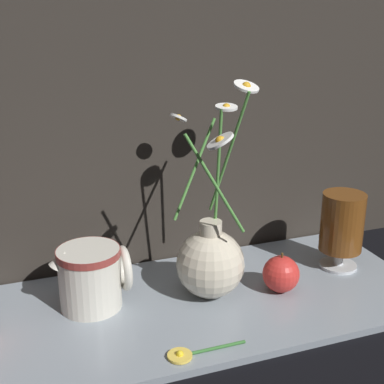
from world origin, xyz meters
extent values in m
plane|color=black|center=(0.00, 0.00, 0.00)|extent=(6.00, 6.00, 0.00)
cube|color=gray|center=(0.00, 0.00, 0.01)|extent=(0.84, 0.34, 0.01)
sphere|color=beige|center=(0.05, 0.01, 0.07)|extent=(0.12, 0.12, 0.12)
cylinder|color=beige|center=(0.05, 0.01, 0.13)|extent=(0.04, 0.04, 0.03)
cylinder|color=#4C8E3D|center=(0.09, 0.03, 0.25)|extent=(0.04, 0.08, 0.21)
cylinder|color=white|center=(0.13, 0.04, 0.36)|extent=(0.06, 0.06, 0.02)
sphere|color=gold|center=(0.13, 0.04, 0.36)|extent=(0.02, 0.02, 0.02)
cylinder|color=#4C8E3D|center=(0.04, 0.05, 0.23)|extent=(0.09, 0.03, 0.16)
cylinder|color=white|center=(0.03, 0.09, 0.31)|extent=(0.04, 0.04, 0.02)
sphere|color=gold|center=(0.03, 0.09, 0.31)|extent=(0.01, 0.01, 0.01)
cylinder|color=#4C8E3D|center=(0.06, 0.01, 0.24)|extent=(0.01, 0.03, 0.19)
cylinder|color=white|center=(0.08, 0.01, 0.34)|extent=(0.04, 0.04, 0.01)
sphere|color=gold|center=(0.08, 0.01, 0.34)|extent=(0.01, 0.01, 0.01)
cylinder|color=#4C8E3D|center=(0.04, -0.03, 0.23)|extent=(0.09, 0.03, 0.16)
cylinder|color=white|center=(0.03, -0.08, 0.31)|extent=(0.05, 0.05, 0.02)
sphere|color=gold|center=(0.03, -0.08, 0.31)|extent=(0.01, 0.01, 0.01)
cylinder|color=beige|center=(-0.15, 0.04, 0.06)|extent=(0.10, 0.10, 0.10)
cylinder|color=maroon|center=(-0.15, 0.04, 0.11)|extent=(0.10, 0.10, 0.01)
torus|color=beige|center=(-0.09, 0.04, 0.07)|extent=(0.01, 0.08, 0.08)
cone|color=beige|center=(-0.19, 0.04, 0.11)|extent=(0.04, 0.03, 0.04)
cylinder|color=silver|center=(0.32, 0.02, 0.01)|extent=(0.07, 0.07, 0.01)
cylinder|color=silver|center=(0.32, 0.02, 0.03)|extent=(0.02, 0.02, 0.03)
cylinder|color=brown|center=(0.32, 0.02, 0.10)|extent=(0.08, 0.08, 0.11)
sphere|color=red|center=(0.17, -0.02, 0.04)|extent=(0.06, 0.06, 0.06)
cylinder|color=#4C3819|center=(0.17, -0.02, 0.08)|extent=(0.00, 0.00, 0.01)
cylinder|color=#336B2D|center=(0.00, -0.14, 0.01)|extent=(0.10, 0.01, 0.01)
cylinder|color=#EAC64C|center=(-0.05, -0.14, 0.01)|extent=(0.04, 0.04, 0.00)
sphere|color=yellow|center=(-0.05, -0.14, 0.02)|extent=(0.01, 0.01, 0.01)
camera|label=1|loc=(-0.25, -0.74, 0.49)|focal=50.00mm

